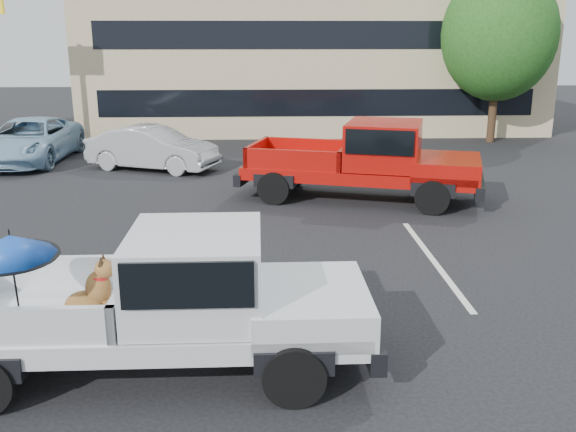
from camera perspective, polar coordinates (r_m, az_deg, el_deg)
name	(u,v)px	position (r m, az deg, el deg)	size (l,w,h in m)	color
ground	(283,305)	(10.56, -0.45, -7.88)	(90.00, 90.00, 0.00)	black
stripe_left	(123,265)	(12.70, -14.45, -4.20)	(0.12, 5.00, 0.01)	silver
stripe_right	(433,260)	(12.84, 12.78, -3.85)	(0.12, 5.00, 0.01)	silver
motel_building	(311,57)	(30.75, 2.04, 13.95)	(20.40, 8.40, 6.30)	tan
tree_right	(499,35)	(27.29, 18.26, 15.05)	(4.46, 4.46, 6.78)	#332114
tree_back	(385,30)	(34.24, 8.63, 16.01)	(4.68, 4.68, 7.11)	#332114
silver_pickup	(177,294)	(8.37, -9.81, -6.89)	(5.70, 2.15, 2.06)	black
red_pickup	(376,158)	(16.93, 7.82, 5.14)	(6.67, 3.89, 2.08)	black
silver_sedan	(152,148)	(21.22, -11.96, 5.91)	(1.48, 4.24, 1.40)	#A0A3A7
blue_suv	(29,141)	(23.73, -22.00, 6.23)	(2.45, 5.32, 1.48)	#88AECB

